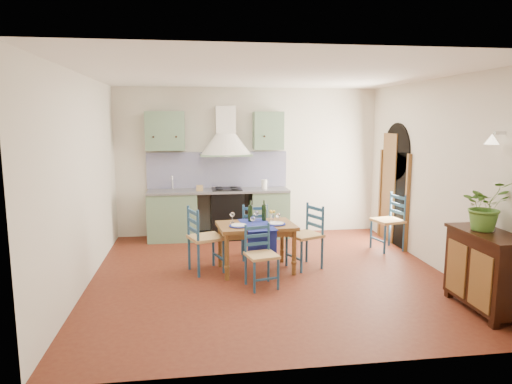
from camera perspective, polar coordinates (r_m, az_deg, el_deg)
floor at (r=6.65m, az=1.76°, el=-10.30°), size 5.00×5.00×0.00m
back_wall at (r=8.58m, az=-3.87°, el=1.28°), size 5.00×0.96×2.80m
right_wall at (r=7.43m, az=20.78°, el=1.76°), size 0.26×5.00×2.80m
left_wall at (r=6.40m, az=-20.83°, el=1.25°), size 0.04×5.00×2.80m
ceiling at (r=6.31m, az=1.88°, el=14.52°), size 5.00×5.00×0.01m
dining_table at (r=6.65m, az=0.06°, el=-4.72°), size 1.16×0.89×1.02m
chair_near at (r=6.08m, az=0.62°, el=-7.93°), size 0.46×0.46×0.83m
chair_far at (r=7.28m, az=-0.22°, el=-4.76°), size 0.44×0.44×0.90m
chair_left at (r=6.68m, az=-6.55°, el=-5.79°), size 0.58×0.58×0.97m
chair_right at (r=6.89m, az=6.30°, el=-5.41°), size 0.58×0.58×0.95m
chair_spare at (r=8.09m, az=16.35°, el=-3.50°), size 0.54×0.54×0.96m
sideboard at (r=5.94m, az=26.85°, el=-8.52°), size 0.50×1.05×0.94m
potted_plant at (r=5.87m, az=26.72°, el=-1.52°), size 0.59×0.53×0.58m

